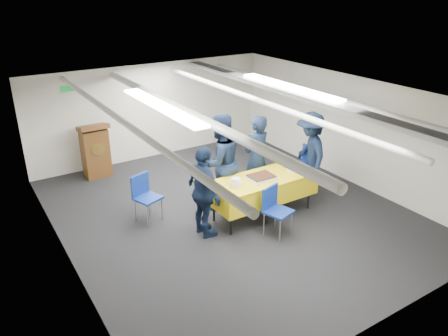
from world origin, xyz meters
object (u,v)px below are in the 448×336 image
(chair_right, at_px, (305,162))
(sailor_d, at_px, (310,154))
(podium, at_px, (95,150))
(sailor_c, at_px, (204,192))
(sheet_cake, at_px, (261,177))
(chair_near, at_px, (274,206))
(sailor_b, at_px, (220,162))
(sailor_a, at_px, (256,158))
(serving_table, at_px, (263,188))
(chair_left, at_px, (144,193))

(chair_right, bearing_deg, sailor_d, -119.01)
(podium, relative_size, sailor_c, 0.77)
(sheet_cake, height_order, chair_near, chair_near)
(sailor_b, xyz_separation_m, sailor_c, (-0.76, -0.72, -0.13))
(podium, bearing_deg, sailor_a, -50.11)
(serving_table, xyz_separation_m, sailor_c, (-1.28, -0.03, 0.26))
(chair_near, bearing_deg, serving_table, 69.52)
(chair_near, xyz_separation_m, sailor_c, (-1.04, 0.60, 0.28))
(podium, relative_size, chair_near, 1.44)
(chair_right, height_order, sailor_d, sailor_d)
(chair_near, distance_m, sailor_b, 1.41)
(chair_left, bearing_deg, sailor_b, -13.75)
(serving_table, distance_m, podium, 4.02)
(sailor_b, bearing_deg, sheet_cake, 117.57)
(sailor_c, relative_size, sailor_d, 0.95)
(podium, bearing_deg, sailor_b, -60.65)
(sailor_a, relative_size, sailor_b, 0.93)
(chair_right, distance_m, sailor_b, 2.10)
(serving_table, bearing_deg, chair_near, -110.48)
(serving_table, bearing_deg, chair_left, 151.68)
(chair_near, xyz_separation_m, sailor_d, (1.60, 0.89, 0.33))
(sailor_c, bearing_deg, chair_near, -119.51)
(chair_near, bearing_deg, chair_right, 34.26)
(podium, bearing_deg, serving_table, -59.06)
(sailor_b, bearing_deg, chair_right, 174.45)
(sailor_d, bearing_deg, chair_near, -35.82)
(chair_right, bearing_deg, podium, 141.53)
(podium, xyz_separation_m, sailor_b, (1.55, -2.76, 0.33))
(sheet_cake, relative_size, chair_near, 0.54)
(sheet_cake, height_order, sailor_b, sailor_b)
(serving_table, relative_size, sailor_b, 1.08)
(chair_near, relative_size, sailor_c, 0.53)
(sailor_d, bearing_deg, serving_table, -54.16)
(serving_table, distance_m, sailor_c, 1.30)
(chair_right, xyz_separation_m, sailor_a, (-1.25, 0.05, 0.34))
(podium, distance_m, sailor_c, 3.58)
(sheet_cake, relative_size, sailor_b, 0.25)
(podium, xyz_separation_m, chair_right, (3.61, -2.87, -0.08))
(sheet_cake, distance_m, sailor_a, 0.78)
(chair_left, relative_size, sailor_a, 0.50)
(sheet_cake, relative_size, chair_right, 0.54)
(serving_table, height_order, sailor_b, sailor_b)
(chair_left, height_order, sailor_c, sailor_c)
(podium, relative_size, sailor_b, 0.67)
(sheet_cake, height_order, chair_right, chair_right)
(serving_table, height_order, chair_near, chair_near)
(sailor_d, bearing_deg, podium, -107.80)
(serving_table, height_order, chair_right, chair_right)
(sheet_cake, distance_m, sailor_c, 1.18)
(podium, bearing_deg, chair_left, -86.53)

